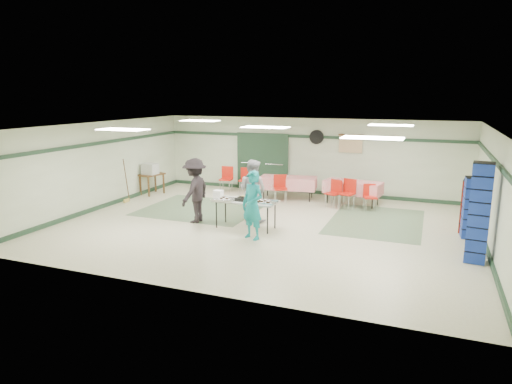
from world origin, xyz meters
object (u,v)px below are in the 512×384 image
(dining_table_a, at_px, (353,187))
(chair_loose_a, at_px, (246,177))
(serving_table, at_px, (246,202))
(crate_stack_blue_a, at_px, (472,208))
(chair_loose_b, at_px, (227,176))
(volunteer_grey, at_px, (253,191))
(dining_table_b, at_px, (288,182))
(crate_stack_blue_b, at_px, (479,213))
(chair_a, at_px, (348,190))
(printer_table, at_px, (152,177))
(chair_c, at_px, (370,194))
(chair_b, at_px, (335,191))
(chair_d, at_px, (280,186))
(volunteer_teal, at_px, (253,205))
(volunteer_dark, at_px, (195,191))
(broom, at_px, (126,180))
(crate_stack_red, at_px, (470,207))
(office_printer, at_px, (150,169))

(dining_table_a, relative_size, chair_loose_a, 2.14)
(serving_table, relative_size, crate_stack_blue_a, 1.11)
(chair_loose_b, bearing_deg, volunteer_grey, -62.57)
(volunteer_grey, bearing_deg, dining_table_b, -78.66)
(dining_table_b, distance_m, crate_stack_blue_b, 7.04)
(chair_a, distance_m, printer_table, 6.93)
(volunteer_grey, distance_m, chair_c, 3.84)
(volunteer_grey, distance_m, crate_stack_blue_b, 5.79)
(chair_b, bearing_deg, chair_d, -157.38)
(volunteer_teal, bearing_deg, crate_stack_blue_b, 23.53)
(volunteer_teal, distance_m, chair_loose_b, 5.66)
(volunteer_grey, bearing_deg, chair_loose_a, -51.38)
(volunteer_dark, height_order, chair_loose_b, volunteer_dark)
(volunteer_dark, bearing_deg, volunteer_teal, 69.64)
(volunteer_grey, height_order, crate_stack_blue_a, volunteer_grey)
(chair_c, distance_m, printer_table, 7.60)
(chair_d, xyz_separation_m, crate_stack_blue_b, (5.63, -3.75, 0.52))
(volunteer_dark, height_order, chair_a, volunteer_dark)
(chair_loose_a, xyz_separation_m, chair_loose_b, (-0.68, -0.20, 0.02))
(broom, bearing_deg, chair_a, 24.65)
(chair_b, bearing_deg, crate_stack_red, 1.41)
(volunteer_dark, distance_m, crate_stack_red, 7.29)
(volunteer_dark, xyz_separation_m, crate_stack_blue_a, (7.10, 1.19, -0.13))
(volunteer_teal, relative_size, crate_stack_blue_a, 1.11)
(office_printer, bearing_deg, chair_c, 5.33)
(serving_table, xyz_separation_m, chair_d, (-0.08, 3.20, -0.15))
(chair_loose_b, xyz_separation_m, office_printer, (-2.32, -1.43, 0.36))
(dining_table_b, height_order, chair_d, chair_d)
(printer_table, bearing_deg, crate_stack_blue_a, 6.90)
(serving_table, height_order, chair_b, chair_b)
(serving_table, distance_m, chair_loose_a, 4.60)
(chair_c, height_order, crate_stack_blue_a, crate_stack_blue_a)
(chair_a, bearing_deg, volunteer_teal, -94.42)
(chair_d, relative_size, printer_table, 0.95)
(volunteer_dark, relative_size, crate_stack_blue_a, 1.17)
(volunteer_dark, xyz_separation_m, crate_stack_blue_b, (7.10, -0.61, 0.18))
(crate_stack_blue_b, bearing_deg, chair_loose_b, 149.97)
(crate_stack_red, bearing_deg, chair_b, 158.69)
(volunteer_teal, height_order, chair_b, volunteer_teal)
(chair_loose_a, distance_m, crate_stack_red, 7.73)
(chair_a, xyz_separation_m, office_printer, (-6.91, -0.58, 0.37))
(chair_d, height_order, chair_loose_b, chair_loose_b)
(volunteer_teal, xyz_separation_m, office_printer, (-5.25, 3.39, 0.08))
(chair_loose_b, bearing_deg, office_printer, -156.02)
(volunteer_dark, xyz_separation_m, dining_table_b, (1.56, 3.71, -0.33))
(crate_stack_blue_b, distance_m, printer_table, 10.81)
(chair_loose_a, bearing_deg, office_printer, -160.79)
(dining_table_b, bearing_deg, printer_table, -175.35)
(printer_table, relative_size, office_printer, 1.99)
(volunteer_dark, relative_size, chair_b, 2.07)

